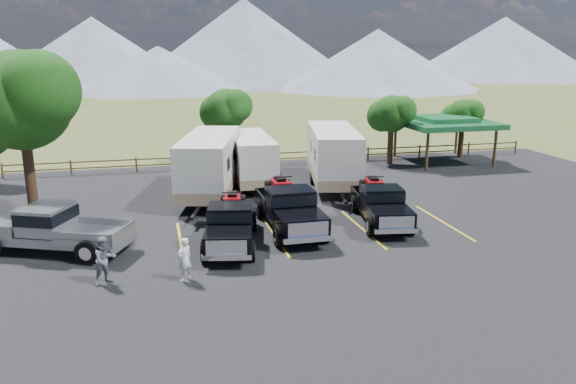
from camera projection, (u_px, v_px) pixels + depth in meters
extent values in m
plane|color=#475022|center=(350.00, 266.00, 20.89)|extent=(320.00, 320.00, 0.00)
cube|color=black|center=(326.00, 240.00, 23.70)|extent=(44.00, 34.00, 0.04)
cube|color=gold|center=(181.00, 243.00, 23.26)|extent=(0.12, 5.50, 0.01)
cube|color=gold|center=(275.00, 235.00, 24.18)|extent=(0.12, 5.50, 0.01)
cube|color=gold|center=(362.00, 228.00, 25.10)|extent=(0.12, 5.50, 0.01)
cube|color=gold|center=(443.00, 222.00, 26.01)|extent=(0.12, 5.50, 0.01)
cylinder|color=black|center=(30.00, 174.00, 25.92)|extent=(0.48, 0.48, 4.48)
sphere|color=#134010|center=(21.00, 100.00, 25.07)|extent=(4.48, 4.48, 4.48)
sphere|color=#134010|center=(40.00, 90.00, 24.42)|extent=(3.52, 3.52, 3.52)
sphere|color=#134010|center=(4.00, 106.00, 25.61)|extent=(3.84, 3.84, 3.84)
cylinder|color=black|center=(390.00, 144.00, 38.58)|extent=(0.39, 0.39, 2.80)
sphere|color=#134010|center=(392.00, 114.00, 38.05)|extent=(2.52, 2.52, 2.52)
sphere|color=#134010|center=(402.00, 110.00, 37.68)|extent=(1.98, 1.98, 1.98)
sphere|color=#134010|center=(382.00, 116.00, 38.35)|extent=(2.16, 2.16, 2.16)
cylinder|color=black|center=(461.00, 141.00, 40.93)|extent=(0.38, 0.38, 2.52)
sphere|color=#134010|center=(463.00, 115.00, 40.45)|extent=(2.24, 2.24, 2.24)
sphere|color=#134010|center=(472.00, 112.00, 40.12)|extent=(1.76, 1.76, 1.76)
sphere|color=#134010|center=(455.00, 117.00, 40.72)|extent=(1.92, 1.92, 1.92)
cylinder|color=black|center=(227.00, 144.00, 37.90)|extent=(0.41, 0.41, 3.08)
sphere|color=#134010|center=(226.00, 110.00, 37.32)|extent=(2.80, 2.80, 2.80)
sphere|color=#134010|center=(236.00, 106.00, 36.91)|extent=(2.20, 2.20, 2.20)
sphere|color=#134010|center=(217.00, 112.00, 37.66)|extent=(2.40, 2.40, 2.40)
cylinder|color=brown|center=(2.00, 171.00, 34.49)|extent=(0.12, 0.12, 1.00)
cylinder|color=brown|center=(71.00, 168.00, 35.41)|extent=(0.12, 0.12, 1.00)
cylinder|color=brown|center=(136.00, 165.00, 36.32)|extent=(0.12, 0.12, 1.00)
cylinder|color=brown|center=(199.00, 162.00, 37.24)|extent=(0.12, 0.12, 1.00)
cylinder|color=brown|center=(258.00, 159.00, 38.15)|extent=(0.12, 0.12, 1.00)
cylinder|color=brown|center=(314.00, 156.00, 39.07)|extent=(0.12, 0.12, 1.00)
cylinder|color=brown|center=(368.00, 154.00, 39.99)|extent=(0.12, 0.12, 1.00)
cylinder|color=brown|center=(419.00, 152.00, 40.90)|extent=(0.12, 0.12, 1.00)
cylinder|color=brown|center=(469.00, 149.00, 41.82)|extent=(0.12, 0.12, 1.00)
cylinder|color=brown|center=(516.00, 147.00, 42.74)|extent=(0.12, 0.12, 1.00)
cube|color=brown|center=(286.00, 158.00, 38.62)|extent=(36.00, 0.06, 0.08)
cube|color=brown|center=(286.00, 153.00, 38.52)|extent=(36.00, 0.06, 0.08)
cylinder|color=brown|center=(427.00, 151.00, 36.60)|extent=(0.20, 0.20, 2.60)
cylinder|color=brown|center=(395.00, 139.00, 41.30)|extent=(0.20, 0.20, 2.60)
cylinder|color=brown|center=(495.00, 148.00, 37.74)|extent=(0.20, 0.20, 2.60)
cylinder|color=brown|center=(456.00, 137.00, 42.44)|extent=(0.20, 0.20, 2.60)
cube|color=#1A5C30|center=(444.00, 123.00, 39.15)|extent=(6.20, 6.20, 0.35)
cube|color=#1A5C30|center=(445.00, 119.00, 39.08)|extent=(3.50, 3.50, 0.35)
cone|color=slate|center=(94.00, 51.00, 120.30)|extent=(44.00, 44.00, 14.00)
cone|color=slate|center=(244.00, 41.00, 123.36)|extent=(52.00, 52.00, 18.00)
cone|color=slate|center=(377.00, 54.00, 137.55)|extent=(40.00, 40.00, 12.00)
cone|color=slate|center=(503.00, 48.00, 140.74)|extent=(50.00, 50.00, 15.00)
cone|color=slate|center=(159.00, 69.00, 100.53)|extent=(32.00, 32.00, 8.00)
cone|color=slate|center=(374.00, 65.00, 106.74)|extent=(40.00, 40.00, 9.00)
cube|color=black|center=(231.00, 231.00, 22.92)|extent=(2.71, 5.52, 0.33)
cube|color=black|center=(228.00, 238.00, 21.11)|extent=(2.08, 1.99, 0.46)
cube|color=black|center=(230.00, 216.00, 22.64)|extent=(2.00, 1.76, 0.93)
cube|color=black|center=(230.00, 213.00, 22.61)|extent=(2.04, 1.82, 0.42)
cube|color=black|center=(233.00, 213.00, 24.47)|extent=(2.18, 2.53, 0.51)
cube|color=silver|center=(226.00, 247.00, 20.21)|extent=(1.47, 0.36, 0.51)
cube|color=silver|center=(227.00, 257.00, 20.24)|extent=(1.82, 0.52, 0.20)
cube|color=silver|center=(234.00, 213.00, 25.63)|extent=(1.81, 0.50, 0.20)
cylinder|color=black|center=(205.00, 251.00, 21.15)|extent=(0.44, 0.87, 0.84)
cylinder|color=black|center=(251.00, 251.00, 21.22)|extent=(0.44, 0.87, 0.84)
cylinder|color=black|center=(213.00, 222.00, 24.70)|extent=(0.44, 0.87, 0.84)
cylinder|color=black|center=(253.00, 221.00, 24.78)|extent=(0.44, 0.87, 0.84)
cube|color=maroon|center=(233.00, 200.00, 24.31)|extent=(0.87, 1.31, 0.32)
cube|color=black|center=(232.00, 194.00, 24.26)|extent=(0.50, 0.76, 0.17)
cube|color=maroon|center=(232.00, 201.00, 23.80)|extent=(0.79, 0.46, 0.20)
cylinder|color=black|center=(232.00, 193.00, 23.80)|extent=(0.83, 0.22, 0.06)
cylinder|color=black|center=(222.00, 207.00, 23.85)|extent=(0.34, 0.56, 0.52)
cylinder|color=black|center=(242.00, 207.00, 23.88)|extent=(0.34, 0.56, 0.52)
cylinder|color=black|center=(224.00, 201.00, 24.84)|extent=(0.34, 0.56, 0.52)
cylinder|color=black|center=(243.00, 200.00, 24.87)|extent=(0.34, 0.56, 0.52)
cube|color=black|center=(290.00, 215.00, 24.83)|extent=(1.89, 5.85, 0.37)
cube|color=black|center=(301.00, 220.00, 22.89)|extent=(1.97, 1.85, 0.51)
cube|color=black|center=(290.00, 200.00, 24.53)|extent=(1.93, 1.60, 1.03)
cube|color=black|center=(290.00, 197.00, 24.49)|extent=(1.97, 1.66, 0.46)
cube|color=black|center=(280.00, 199.00, 26.50)|extent=(1.97, 2.46, 0.56)
cube|color=silver|center=(308.00, 229.00, 21.92)|extent=(1.64, 0.08, 0.56)
cube|color=silver|center=(308.00, 239.00, 21.96)|extent=(2.01, 0.19, 0.23)
cube|color=silver|center=(275.00, 199.00, 27.74)|extent=(2.01, 0.17, 0.23)
cylinder|color=black|center=(279.00, 236.00, 22.75)|extent=(0.31, 0.92, 0.92)
cylinder|color=black|center=(324.00, 232.00, 23.19)|extent=(0.31, 0.92, 0.92)
cylinder|color=black|center=(260.00, 208.00, 26.57)|extent=(0.31, 0.92, 0.92)
cylinder|color=black|center=(299.00, 206.00, 27.01)|extent=(0.31, 0.92, 0.92)
cube|color=maroon|center=(280.00, 184.00, 26.32)|extent=(0.72, 1.33, 0.36)
cube|color=black|center=(280.00, 179.00, 26.26)|extent=(0.41, 0.77, 0.18)
cube|color=maroon|center=(283.00, 185.00, 25.77)|extent=(0.82, 0.36, 0.23)
cylinder|color=black|center=(282.00, 177.00, 25.77)|extent=(0.92, 0.06, 0.06)
cylinder|color=black|center=(273.00, 192.00, 25.74)|extent=(0.27, 0.57, 0.57)
cylinder|color=black|center=(293.00, 191.00, 25.95)|extent=(0.27, 0.57, 0.57)
cylinder|color=black|center=(268.00, 186.00, 26.80)|extent=(0.27, 0.57, 0.57)
cylinder|color=black|center=(287.00, 185.00, 27.01)|extent=(0.27, 0.57, 0.57)
cube|color=black|center=(381.00, 210.00, 25.80)|extent=(2.54, 5.50, 0.33)
cube|color=black|center=(391.00, 215.00, 24.00)|extent=(2.03, 1.94, 0.46)
cube|color=black|center=(382.00, 197.00, 25.53)|extent=(1.96, 1.71, 0.93)
cube|color=black|center=(382.00, 194.00, 25.49)|extent=(2.00, 1.77, 0.42)
cube|color=black|center=(373.00, 196.00, 27.35)|extent=(2.12, 2.49, 0.51)
cube|color=silver|center=(397.00, 222.00, 23.09)|extent=(1.48, 0.31, 0.51)
cube|color=silver|center=(397.00, 231.00, 23.13)|extent=(1.82, 0.46, 0.20)
cube|color=silver|center=(368.00, 196.00, 28.50)|extent=(1.82, 0.44, 0.20)
cylinder|color=black|center=(371.00, 227.00, 24.01)|extent=(0.41, 0.87, 0.84)
cylinder|color=black|center=(411.00, 226.00, 24.14)|extent=(0.41, 0.87, 0.84)
cylinder|color=black|center=(354.00, 204.00, 27.55)|extent=(0.41, 0.87, 0.84)
cylinder|color=black|center=(389.00, 203.00, 27.68)|extent=(0.41, 0.87, 0.84)
cube|color=maroon|center=(373.00, 183.00, 27.19)|extent=(0.84, 1.30, 0.32)
cube|color=black|center=(373.00, 179.00, 27.13)|extent=(0.48, 0.75, 0.17)
cube|color=maroon|center=(376.00, 184.00, 26.68)|extent=(0.79, 0.44, 0.20)
cylinder|color=black|center=(376.00, 177.00, 26.68)|extent=(0.83, 0.19, 0.06)
cylinder|color=black|center=(367.00, 190.00, 26.72)|extent=(0.32, 0.55, 0.52)
cylinder|color=black|center=(384.00, 189.00, 26.78)|extent=(0.32, 0.55, 0.52)
cylinder|color=black|center=(362.00, 185.00, 27.70)|extent=(0.32, 0.55, 0.52)
cylinder|color=black|center=(379.00, 184.00, 27.76)|extent=(0.32, 0.55, 0.52)
cube|color=silver|center=(210.00, 161.00, 29.93)|extent=(4.31, 8.05, 2.76)
cube|color=gray|center=(210.00, 181.00, 30.20)|extent=(4.34, 8.09, 0.61)
cube|color=black|center=(179.00, 164.00, 28.02)|extent=(0.25, 0.90, 0.61)
cube|color=black|center=(229.00, 164.00, 27.99)|extent=(0.25, 0.90, 0.61)
cylinder|color=black|center=(191.00, 189.00, 30.65)|extent=(0.43, 0.76, 0.72)
cylinder|color=black|center=(233.00, 189.00, 30.61)|extent=(0.43, 0.76, 0.72)
cube|color=black|center=(195.00, 213.00, 25.69)|extent=(0.58, 1.81, 0.10)
cube|color=silver|center=(251.00, 156.00, 32.72)|extent=(2.38, 6.73, 2.40)
cube|color=gray|center=(252.00, 172.00, 32.96)|extent=(2.40, 6.77, 0.53)
cube|color=black|center=(236.00, 158.00, 30.88)|extent=(0.05, 0.80, 0.53)
cube|color=black|center=(275.00, 157.00, 31.29)|extent=(0.05, 0.80, 0.53)
cylinder|color=black|center=(234.00, 179.00, 33.13)|extent=(0.25, 0.63, 0.62)
cylinder|color=black|center=(268.00, 177.00, 33.52)|extent=(0.25, 0.63, 0.62)
cube|color=black|center=(263.00, 195.00, 29.12)|extent=(0.17, 1.60, 0.09)
cube|color=silver|center=(333.00, 153.00, 32.43)|extent=(3.93, 7.99, 2.75)
cube|color=gray|center=(333.00, 171.00, 32.70)|extent=(3.96, 8.03, 0.61)
cube|color=black|center=(315.00, 154.00, 30.47)|extent=(0.20, 0.90, 0.61)
cube|color=black|center=(360.00, 154.00, 30.55)|extent=(0.20, 0.90, 0.61)
cylinder|color=black|center=(313.00, 178.00, 33.08)|extent=(0.39, 0.75, 0.71)
cylinder|color=black|center=(351.00, 178.00, 33.17)|extent=(0.39, 0.75, 0.71)
cube|color=black|center=(343.00, 198.00, 28.20)|extent=(0.49, 1.82, 0.10)
cube|color=gray|center=(52.00, 236.00, 22.10)|extent=(6.09, 4.05, 0.37)
cube|color=gray|center=(6.00, 225.00, 22.33)|extent=(2.47, 2.53, 0.51)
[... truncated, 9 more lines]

